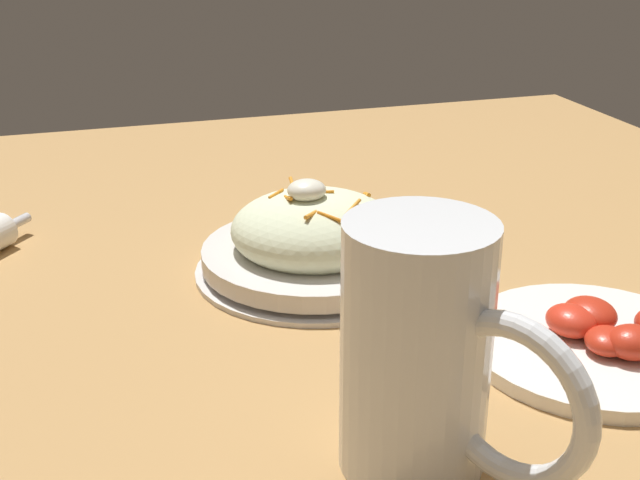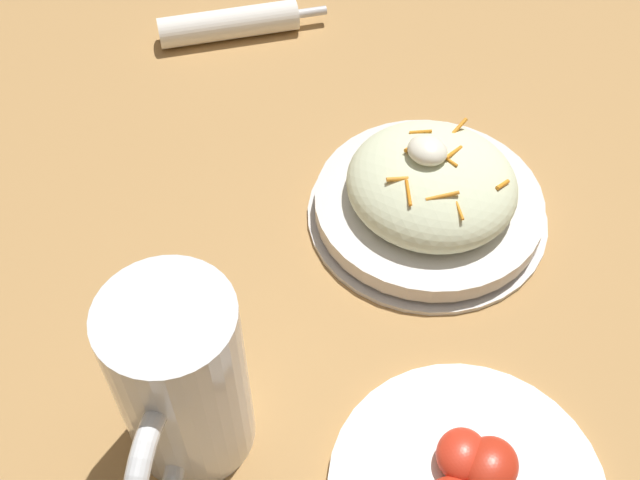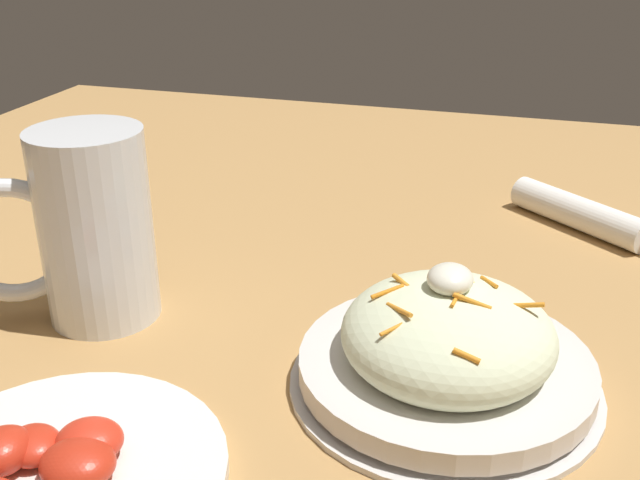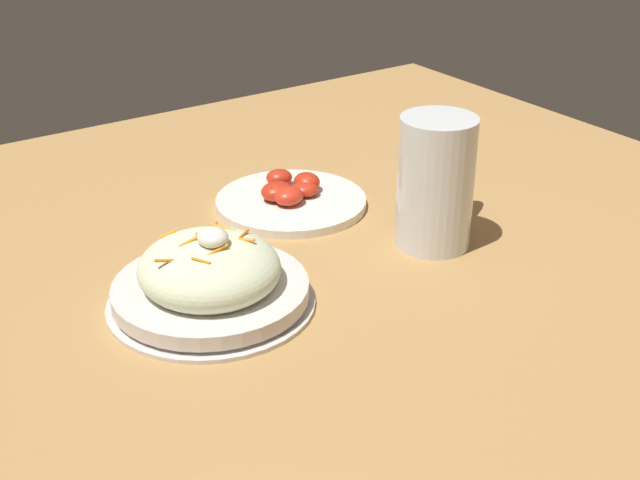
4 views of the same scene
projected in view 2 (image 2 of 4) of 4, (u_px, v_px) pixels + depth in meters
ground_plane at (293, 248)px, 0.73m from camera, size 1.43×1.43×0.00m
salad_plate at (430, 194)px, 0.73m from camera, size 0.23×0.23×0.10m
beer_mug at (181, 390)px, 0.55m from camera, size 0.11×0.16×0.17m
napkin_roll at (230, 24)px, 0.92m from camera, size 0.14×0.17×0.04m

